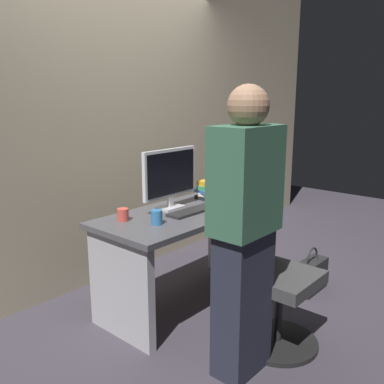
{
  "coord_description": "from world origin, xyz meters",
  "views": [
    {
      "loc": [
        -2.25,
        -2.02,
        1.58
      ],
      "look_at": [
        0.0,
        -0.05,
        0.89
      ],
      "focal_mm": 39.29,
      "sensor_mm": 36.0,
      "label": 1
    }
  ],
  "objects_px": {
    "keyboard": "(193,211)",
    "book_stack": "(209,190)",
    "desk": "(187,239)",
    "monitor": "(170,175)",
    "cup_near_keyboard": "(157,217)",
    "mouse": "(214,202)",
    "handbag": "(311,275)",
    "cup_by_monitor": "(123,215)",
    "cell_phone": "(234,202)",
    "office_chair": "(272,280)",
    "person_at_desk": "(244,234)"
  },
  "relations": [
    {
      "from": "desk",
      "to": "monitor",
      "type": "distance_m",
      "value": 0.5
    },
    {
      "from": "mouse",
      "to": "book_stack",
      "type": "relative_size",
      "value": 0.43
    },
    {
      "from": "cup_near_keyboard",
      "to": "mouse",
      "type": "bearing_deg",
      "value": 2.94
    },
    {
      "from": "monitor",
      "to": "cup_near_keyboard",
      "type": "height_order",
      "value": "monitor"
    },
    {
      "from": "monitor",
      "to": "cup_by_monitor",
      "type": "bearing_deg",
      "value": 176.88
    },
    {
      "from": "keyboard",
      "to": "desk",
      "type": "bearing_deg",
      "value": 82.05
    },
    {
      "from": "keyboard",
      "to": "handbag",
      "type": "distance_m",
      "value": 1.18
    },
    {
      "from": "mouse",
      "to": "office_chair",
      "type": "bearing_deg",
      "value": -113.5
    },
    {
      "from": "office_chair",
      "to": "keyboard",
      "type": "relative_size",
      "value": 2.19
    },
    {
      "from": "person_at_desk",
      "to": "monitor",
      "type": "distance_m",
      "value": 1.02
    },
    {
      "from": "desk",
      "to": "book_stack",
      "type": "relative_size",
      "value": 6.21
    },
    {
      "from": "monitor",
      "to": "cup_by_monitor",
      "type": "relative_size",
      "value": 6.35
    },
    {
      "from": "person_at_desk",
      "to": "monitor",
      "type": "xyz_separation_m",
      "value": [
        0.38,
        0.93,
        0.16
      ]
    },
    {
      "from": "person_at_desk",
      "to": "monitor",
      "type": "relative_size",
      "value": 3.03
    },
    {
      "from": "keyboard",
      "to": "handbag",
      "type": "relative_size",
      "value": 1.14
    },
    {
      "from": "person_at_desk",
      "to": "keyboard",
      "type": "height_order",
      "value": "person_at_desk"
    },
    {
      "from": "office_chair",
      "to": "handbag",
      "type": "xyz_separation_m",
      "value": [
        0.85,
        0.13,
        -0.29
      ]
    },
    {
      "from": "keyboard",
      "to": "book_stack",
      "type": "relative_size",
      "value": 1.87
    },
    {
      "from": "monitor",
      "to": "mouse",
      "type": "distance_m",
      "value": 0.43
    },
    {
      "from": "handbag",
      "to": "desk",
      "type": "bearing_deg",
      "value": 141.43
    },
    {
      "from": "desk",
      "to": "cup_near_keyboard",
      "type": "height_order",
      "value": "cup_near_keyboard"
    },
    {
      "from": "book_stack",
      "to": "handbag",
      "type": "relative_size",
      "value": 0.61
    },
    {
      "from": "handbag",
      "to": "book_stack",
      "type": "bearing_deg",
      "value": 117.67
    },
    {
      "from": "office_chair",
      "to": "book_stack",
      "type": "height_order",
      "value": "office_chair"
    },
    {
      "from": "office_chair",
      "to": "cup_by_monitor",
      "type": "bearing_deg",
      "value": 115.16
    },
    {
      "from": "desk",
      "to": "cell_phone",
      "type": "bearing_deg",
      "value": -17.15
    },
    {
      "from": "person_at_desk",
      "to": "desk",
      "type": "bearing_deg",
      "value": 62.4
    },
    {
      "from": "office_chair",
      "to": "cup_by_monitor",
      "type": "distance_m",
      "value": 1.09
    },
    {
      "from": "office_chair",
      "to": "mouse",
      "type": "distance_m",
      "value": 0.86
    },
    {
      "from": "monitor",
      "to": "cup_by_monitor",
      "type": "xyz_separation_m",
      "value": [
        -0.44,
        0.02,
        -0.21
      ]
    },
    {
      "from": "desk",
      "to": "cell_phone",
      "type": "relative_size",
      "value": 9.93
    },
    {
      "from": "handbag",
      "to": "monitor",
      "type": "bearing_deg",
      "value": 137.42
    },
    {
      "from": "desk",
      "to": "book_stack",
      "type": "bearing_deg",
      "value": 15.91
    },
    {
      "from": "cell_phone",
      "to": "handbag",
      "type": "distance_m",
      "value": 0.88
    },
    {
      "from": "mouse",
      "to": "handbag",
      "type": "relative_size",
      "value": 0.26
    },
    {
      "from": "desk",
      "to": "cup_near_keyboard",
      "type": "relative_size",
      "value": 14.61
    },
    {
      "from": "mouse",
      "to": "book_stack",
      "type": "xyz_separation_m",
      "value": [
        0.14,
        0.16,
        0.05
      ]
    },
    {
      "from": "desk",
      "to": "mouse",
      "type": "bearing_deg",
      "value": -9.03
    },
    {
      "from": "monitor",
      "to": "book_stack",
      "type": "bearing_deg",
      "value": -2.19
    },
    {
      "from": "cell_phone",
      "to": "keyboard",
      "type": "bearing_deg",
      "value": 172.8
    },
    {
      "from": "mouse",
      "to": "keyboard",
      "type": "bearing_deg",
      "value": -175.87
    },
    {
      "from": "monitor",
      "to": "cup_by_monitor",
      "type": "distance_m",
      "value": 0.49
    },
    {
      "from": "mouse",
      "to": "book_stack",
      "type": "height_order",
      "value": "book_stack"
    },
    {
      "from": "desk",
      "to": "office_chair",
      "type": "distance_m",
      "value": 0.78
    },
    {
      "from": "book_stack",
      "to": "cup_near_keyboard",
      "type": "bearing_deg",
      "value": -166.36
    },
    {
      "from": "office_chair",
      "to": "handbag",
      "type": "height_order",
      "value": "office_chair"
    },
    {
      "from": "handbag",
      "to": "cup_by_monitor",
      "type": "bearing_deg",
      "value": 148.11
    },
    {
      "from": "desk",
      "to": "book_stack",
      "type": "height_order",
      "value": "book_stack"
    },
    {
      "from": "cup_by_monitor",
      "to": "book_stack",
      "type": "height_order",
      "value": "book_stack"
    },
    {
      "from": "monitor",
      "to": "cup_near_keyboard",
      "type": "distance_m",
      "value": 0.46
    }
  ]
}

